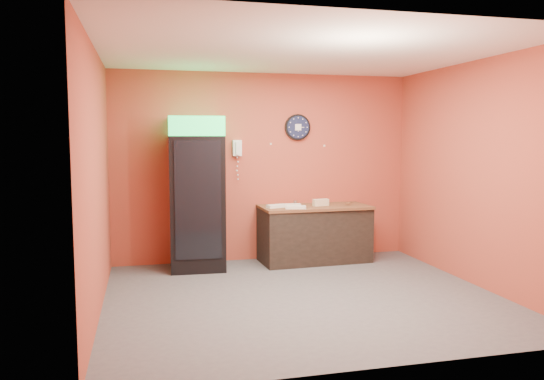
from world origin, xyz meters
name	(u,v)px	position (x,y,z in m)	size (l,w,h in m)	color
floor	(303,296)	(0.00, 0.00, 0.00)	(4.50, 4.50, 0.00)	#47474C
back_wall	(264,167)	(0.00, 2.00, 1.40)	(4.50, 0.02, 2.80)	#A9412F
left_wall	(97,181)	(-2.25, 0.00, 1.40)	(0.02, 4.00, 2.80)	#A9412F
right_wall	(477,174)	(2.25, 0.00, 1.40)	(0.02, 4.00, 2.80)	#A9412F
ceiling	(304,52)	(0.00, 0.00, 2.80)	(4.50, 4.00, 0.02)	white
beverage_cooler	(197,195)	(-1.05, 1.60, 1.04)	(0.78, 0.80, 2.13)	black
prep_counter	(314,235)	(0.68, 1.64, 0.40)	(1.60, 0.71, 0.80)	black
wall_clock	(298,127)	(0.51, 1.97, 2.00)	(0.39, 0.06, 0.39)	black
wall_phone	(237,148)	(-0.42, 1.95, 1.69)	(0.13, 0.11, 0.24)	white
butcher_paper	(315,207)	(0.68, 1.64, 0.82)	(1.61, 0.76, 0.04)	brown
sub_roll_stack	(321,202)	(0.76, 1.60, 0.89)	(0.25, 0.13, 0.10)	beige
wrapped_sandwich_left	(277,206)	(0.09, 1.56, 0.86)	(0.31, 0.12, 0.04)	silver
wrapped_sandwich_mid	(295,207)	(0.31, 1.39, 0.86)	(0.29, 0.11, 0.04)	silver
wrapped_sandwich_right	(290,205)	(0.29, 1.60, 0.86)	(0.30, 0.12, 0.04)	silver
kitchen_tool	(295,202)	(0.44, 1.83, 0.87)	(0.07, 0.07, 0.07)	silver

